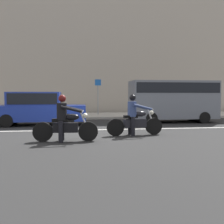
% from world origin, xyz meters
% --- Properties ---
extents(ground_plane, '(80.00, 80.00, 0.00)m').
position_xyz_m(ground_plane, '(0.00, 0.00, 0.00)').
color(ground_plane, '#242424').
extents(sidewalk_slab, '(40.00, 4.40, 0.14)m').
position_xyz_m(sidewalk_slab, '(0.00, 8.00, 0.07)').
color(sidewalk_slab, '#A8A399').
rests_on(sidewalk_slab, ground_plane).
extents(building_facade, '(40.00, 1.40, 13.79)m').
position_xyz_m(building_facade, '(0.00, 11.40, 6.90)').
color(building_facade, '#A89E8E').
rests_on(building_facade, ground_plane).
extents(lane_marking_stripe, '(18.00, 0.14, 0.01)m').
position_xyz_m(lane_marking_stripe, '(0.54, 0.90, 0.00)').
color(lane_marking_stripe, silver).
rests_on(lane_marking_stripe, ground_plane).
extents(motorcycle_with_rider_denim_blue, '(2.24, 0.71, 1.59)m').
position_xyz_m(motorcycle_with_rider_denim_blue, '(1.99, -0.87, 0.65)').
color(motorcycle_with_rider_denim_blue, black).
rests_on(motorcycle_with_rider_denim_blue, ground_plane).
extents(motorcycle_with_rider_black_leather, '(2.19, 0.70, 1.58)m').
position_xyz_m(motorcycle_with_rider_black_leather, '(-0.63, -1.86, 0.64)').
color(motorcycle_with_rider_black_leather, black).
rests_on(motorcycle_with_rider_black_leather, ground_plane).
extents(parked_van_slate_gray, '(4.84, 1.96, 2.36)m').
position_xyz_m(parked_van_slate_gray, '(5.21, 3.62, 1.37)').
color(parked_van_slate_gray, slate).
rests_on(parked_van_slate_gray, ground_plane).
extents(parked_sedan_cobalt_blue, '(4.70, 1.82, 1.72)m').
position_xyz_m(parked_sedan_cobalt_blue, '(-2.26, 3.11, 0.89)').
color(parked_sedan_cobalt_blue, navy).
rests_on(parked_sedan_cobalt_blue, ground_plane).
extents(street_sign_post, '(0.44, 0.08, 2.58)m').
position_xyz_m(street_sign_post, '(1.27, 8.20, 1.70)').
color(street_sign_post, gray).
rests_on(street_sign_post, sidewalk_slab).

